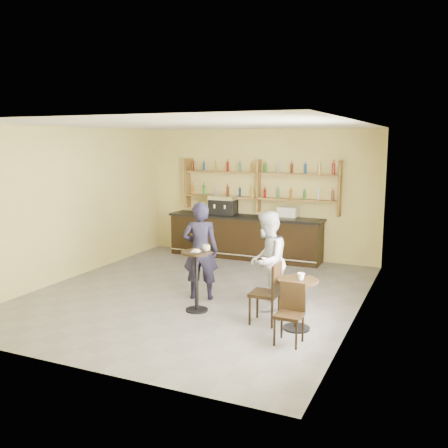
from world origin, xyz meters
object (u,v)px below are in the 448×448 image
at_px(man_main, 200,251).
at_px(patron_second, 267,261).
at_px(pedestal_table, 197,281).
at_px(cafe_table, 297,304).
at_px(chair_west, 265,293).
at_px(bar_counter, 245,237).
at_px(chair_south, 289,315).
at_px(pastry_case, 288,213).
at_px(espresso_machine, 223,205).

xyz_separation_m(man_main, patron_second, (1.32, -0.07, -0.04)).
xyz_separation_m(pedestal_table, cafe_table, (1.82, -0.13, -0.12)).
bearing_deg(chair_west, cafe_table, 83.64).
xyz_separation_m(bar_counter, pedestal_table, (0.71, -4.05, -0.01)).
bearing_deg(chair_south, pastry_case, 108.15).
xyz_separation_m(man_main, cafe_table, (2.06, -0.79, -0.51)).
distance_m(espresso_machine, pastry_case, 1.71).
distance_m(bar_counter, patron_second, 3.91).
relative_size(pastry_case, cafe_table, 0.59).
height_order(pedestal_table, patron_second, patron_second).
distance_m(bar_counter, chair_south, 5.43).
relative_size(bar_counter, man_main, 2.17).
bearing_deg(patron_second, bar_counter, -157.42).
bearing_deg(patron_second, cafe_table, 41.54).
relative_size(bar_counter, pastry_case, 8.37).
bearing_deg(espresso_machine, bar_counter, -3.17).
bearing_deg(espresso_machine, pedestal_table, -75.34).
relative_size(pedestal_table, patron_second, 0.61).
bearing_deg(pastry_case, man_main, -100.65).
bearing_deg(pedestal_table, cafe_table, -4.09).
bearing_deg(cafe_table, chair_west, 174.81).
bearing_deg(patron_second, chair_south, 26.54).
distance_m(bar_counter, pastry_case, 1.30).
bearing_deg(man_main, chair_south, 129.33).
distance_m(bar_counter, man_main, 3.44).
distance_m(pastry_case, cafe_table, 4.48).
bearing_deg(espresso_machine, cafe_table, -56.43).
distance_m(bar_counter, espresso_machine, 0.97).
bearing_deg(man_main, cafe_table, 141.73).
relative_size(espresso_machine, cafe_table, 0.83).
xyz_separation_m(espresso_machine, pedestal_table, (1.30, -4.05, -0.78)).
bearing_deg(bar_counter, espresso_machine, 180.00).
bearing_deg(man_main, espresso_machine, -90.20).
bearing_deg(bar_counter, chair_south, -61.69).
relative_size(pedestal_table, man_main, 0.58).
bearing_deg(patron_second, espresso_machine, -150.18).
bearing_deg(espresso_machine, chair_south, -59.62).
bearing_deg(chair_south, pedestal_table, 159.73).
height_order(pedestal_table, cafe_table, pedestal_table).
bearing_deg(man_main, chair_west, 136.66).
bearing_deg(pedestal_table, man_main, 110.80).
xyz_separation_m(espresso_machine, chair_south, (3.17, -4.78, -0.86)).
distance_m(pastry_case, patron_second, 3.54).
bearing_deg(man_main, bar_counter, -99.74).
height_order(man_main, chair_west, man_main).
distance_m(bar_counter, chair_west, 4.58).
height_order(bar_counter, man_main, man_main).
relative_size(pastry_case, chair_south, 0.54).
bearing_deg(chair_west, chair_south, 41.55).
relative_size(pedestal_table, chair_south, 1.20).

